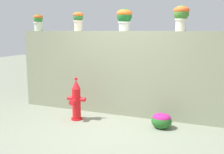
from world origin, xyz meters
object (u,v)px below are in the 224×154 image
Objects in this scene: flower_bush_left at (162,120)px; potted_plant_0 at (38,21)px; potted_plant_3 at (181,15)px; potted_plant_1 at (78,19)px; potted_plant_2 at (124,17)px; fire_hydrant at (76,101)px.

potted_plant_0 is at bearing 168.86° from flower_bush_left.
potted_plant_3 reaches higher than flower_bush_left.
potted_plant_1 is at bearing -179.88° from potted_plant_3.
potted_plant_2 is at bearing 1.04° from potted_plant_0.
potted_plant_3 reaches higher than fire_hydrant.
fire_hydrant is at bearing -28.66° from potted_plant_0.
potted_plant_3 is at bearing 73.86° from flower_bush_left.
potted_plant_1 reaches higher than potted_plant_0.
potted_plant_3 is (3.35, 0.04, 0.08)m from potted_plant_0.
potted_plant_1 is 1.10m from potted_plant_2.
potted_plant_0 is 0.80× the size of potted_plant_3.
flower_bush_left is at bearing -106.14° from potted_plant_3.
potted_plant_3 is 0.56× the size of fire_hydrant.
potted_plant_1 is 2.28m from potted_plant_3.
potted_plant_3 is at bearing 0.60° from potted_plant_0.
potted_plant_3 is (1.18, -0.00, 0.03)m from potted_plant_2.
potted_plant_0 is 1.07m from potted_plant_1.
potted_plant_2 reaches higher than flower_bush_left.
flower_bush_left is (0.99, -0.66, -1.94)m from potted_plant_2.
potted_plant_2 is at bearing 179.79° from potted_plant_3.
potted_plant_3 is at bearing -0.21° from potted_plant_2.
potted_plant_1 is 0.87× the size of potted_plant_3.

